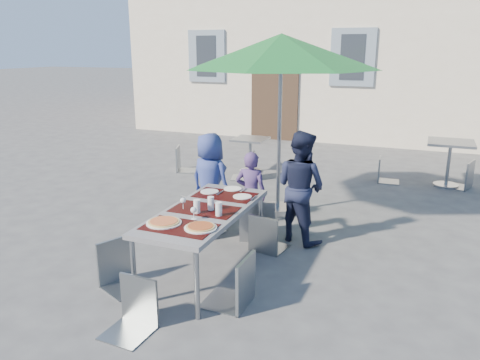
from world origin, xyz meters
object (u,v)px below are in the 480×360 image
at_px(bg_chair_r_1, 466,157).
at_px(bg_chair_r_0, 248,150).
at_px(chair_3, 118,237).
at_px(child_1, 251,194).
at_px(child_0, 210,180).
at_px(bg_chair_l_1, 386,155).
at_px(patio_umbrella, 281,53).
at_px(child_2, 300,187).
at_px(cafe_table_0, 250,150).
at_px(chair_0, 197,193).
at_px(chair_1, 258,195).
at_px(chair_2, 267,211).
at_px(cafe_table_1, 450,154).
at_px(pizza_near_left, 164,222).
at_px(bg_chair_l_0, 183,144).
at_px(dining_table, 205,214).
at_px(chair_5, 131,276).
at_px(pizza_near_right, 201,227).
at_px(chair_4, 236,251).

bearing_deg(bg_chair_r_1, bg_chair_r_0, -167.33).
bearing_deg(chair_3, child_1, 66.32).
relative_size(child_0, bg_chair_l_1, 1.53).
bearing_deg(patio_umbrella, child_2, -56.96).
relative_size(child_2, cafe_table_0, 2.09).
relative_size(chair_0, chair_1, 0.95).
bearing_deg(chair_1, child_1, 145.74).
bearing_deg(chair_2, cafe_table_1, 61.36).
height_order(pizza_near_left, chair_0, chair_0).
xyz_separation_m(child_0, cafe_table_1, (3.13, 3.35, -0.06)).
distance_m(child_0, bg_chair_l_0, 3.14).
relative_size(dining_table, bg_chair_l_0, 1.92).
distance_m(child_2, cafe_table_1, 3.85).
distance_m(chair_5, cafe_table_1, 6.49).
height_order(child_0, chair_2, child_0).
distance_m(dining_table, child_2, 1.50).
bearing_deg(bg_chair_l_0, bg_chair_r_1, 8.74).
xyz_separation_m(child_2, chair_0, (-1.30, -0.33, -0.14)).
bearing_deg(chair_3, child_2, 53.05).
bearing_deg(bg_chair_l_1, child_1, -112.38).
bearing_deg(chair_3, pizza_near_left, 5.60).
height_order(dining_table, child_1, child_1).
xyz_separation_m(pizza_near_right, cafe_table_1, (2.35, 5.21, -0.17)).
relative_size(patio_umbrella, cafe_table_0, 3.98).
distance_m(child_1, bg_chair_l_0, 3.65).
relative_size(chair_4, patio_umbrella, 0.35).
relative_size(pizza_near_right, patio_umbrella, 0.12).
distance_m(pizza_near_left, bg_chair_r_0, 4.45).
xyz_separation_m(dining_table, child_1, (0.08, 1.22, -0.12)).
height_order(child_2, chair_1, child_2).
height_order(chair_2, bg_chair_r_0, bg_chair_r_0).
xyz_separation_m(chair_0, chair_2, (1.03, -0.17, -0.06)).
bearing_deg(chair_4, child_0, 121.99).
bearing_deg(cafe_table_0, bg_chair_l_1, 6.26).
bearing_deg(chair_4, child_2, 85.55).
bearing_deg(cafe_table_1, pizza_near_right, -114.26).
height_order(chair_5, bg_chair_l_0, bg_chair_l_0).
relative_size(chair_4, chair_5, 1.10).
height_order(patio_umbrella, cafe_table_1, patio_umbrella).
distance_m(chair_3, bg_chair_r_0, 4.43).
relative_size(chair_5, cafe_table_0, 1.28).
height_order(child_1, cafe_table_1, child_1).
height_order(patio_umbrella, cafe_table_0, patio_umbrella).
bearing_deg(cafe_table_1, pizza_near_left, -117.70).
height_order(pizza_near_right, child_2, child_2).
xyz_separation_m(child_1, chair_1, (0.13, -0.09, 0.04)).
bearing_deg(child_2, patio_umbrella, -32.56).
relative_size(child_1, chair_5, 1.29).
xyz_separation_m(patio_umbrella, cafe_table_1, (2.41, 2.51, -1.76)).
height_order(pizza_near_left, child_0, child_0).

